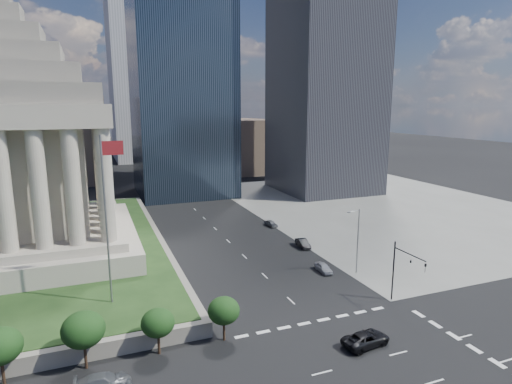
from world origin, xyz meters
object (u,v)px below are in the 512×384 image
flagpole (107,211)px  street_lamp_north (357,237)px  pickup_truck (366,339)px  suv_grey (103,382)px  war_memorial (12,130)px  parked_sedan_near (324,268)px  parked_sedan_mid (303,243)px  traffic_signal_ne (403,267)px  parked_sedan_far (271,223)px

flagpole → street_lamp_north: bearing=1.6°
pickup_truck → suv_grey: 26.47m
war_memorial → parked_sedan_near: 52.10m
war_memorial → parked_sedan_mid: size_ratio=8.83×
traffic_signal_ne → pickup_truck: traffic_signal_ne is taller
parked_sedan_mid → suv_grey: bearing=-134.7°
suv_grey → parked_sedan_near: (32.58, 17.00, -0.03)m
street_lamp_north → parked_sedan_near: (-4.33, 2.12, -4.98)m
flagpole → pickup_truck: (24.59, -16.50, -12.36)m
pickup_truck → parked_sedan_far: pickup_truck is taller
traffic_signal_ne → parked_sedan_far: size_ratio=2.16×
parked_sedan_far → flagpole: bearing=-146.9°
war_memorial → parked_sedan_far: 50.30m
war_memorial → suv_grey: 44.40m
suv_grey → parked_sedan_mid: bearing=-49.8°
war_memorial → street_lamp_north: (47.33, -23.00, -15.74)m
war_memorial → flagpole: (12.17, -24.00, -8.29)m
pickup_truck → parked_sedan_far: size_ratio=1.47×
street_lamp_north → war_memorial: bearing=154.1°
parked_sedan_near → parked_sedan_far: size_ratio=1.08×
traffic_signal_ne → pickup_truck: 12.39m
flagpole → traffic_signal_ne: bearing=-16.7°
traffic_signal_ne → parked_sedan_near: 14.61m
war_memorial → pickup_truck: 58.46m
flagpole → suv_grey: bearing=-97.2°
flagpole → suv_grey: 18.69m
suv_grey → parked_sedan_mid: size_ratio=1.12×
parked_sedan_near → parked_sedan_far: bearing=88.1°
parked_sedan_near → street_lamp_north: bearing=-22.5°
traffic_signal_ne → suv_grey: size_ratio=1.62×
pickup_truck → suv_grey: (-26.34, 2.62, -0.04)m
flagpole → parked_sedan_near: size_ratio=5.01×
street_lamp_north → parked_sedan_mid: 14.74m
street_lamp_north → parked_sedan_near: bearing=153.9°
traffic_signal_ne → pickup_truck: (-9.74, -6.20, -4.49)m
flagpole → parked_sedan_near: bearing=5.8°
street_lamp_north → parked_sedan_near: street_lamp_north is taller
traffic_signal_ne → flagpole: bearing=163.3°
street_lamp_north → traffic_signal_ne: bearing=-94.2°
flagpole → traffic_signal_ne: size_ratio=2.50×
traffic_signal_ne → suv_grey: (-36.08, -3.58, -4.54)m
traffic_signal_ne → parked_sedan_far: traffic_signal_ne is taller
pickup_truck → parked_sedan_near: 20.59m
war_memorial → suv_grey: war_memorial is taller
parked_sedan_near → parked_sedan_far: 26.31m
war_memorial → traffic_signal_ne: (46.50, -34.30, -16.15)m
war_memorial → traffic_signal_ne: war_memorial is taller
suv_grey → parked_sedan_far: (35.08, 43.19, -0.08)m
pickup_truck → parked_sedan_near: (6.24, 19.62, -0.08)m
war_memorial → parked_sedan_far: bearing=6.7°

